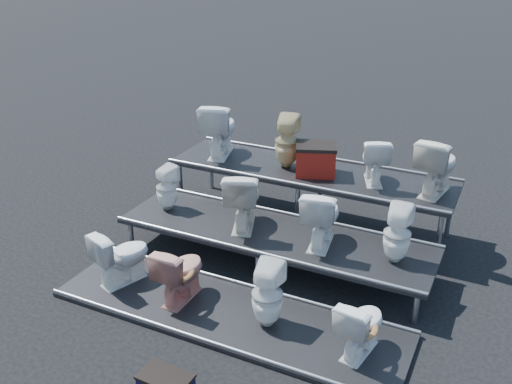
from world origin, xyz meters
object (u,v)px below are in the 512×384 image
at_px(toilet_10, 374,159).
at_px(toilet_6, 321,216).
at_px(red_crate, 315,161).
at_px(toilet_2, 267,295).
at_px(toilet_8, 219,129).
at_px(toilet_5, 243,198).
at_px(toilet_1, 180,272).
at_px(toilet_9, 287,141).
at_px(toilet_4, 167,188).
at_px(toilet_3, 361,325).
at_px(toilet_7, 397,234).
at_px(toilet_0, 122,256).
at_px(toilet_11, 437,165).

bearing_deg(toilet_10, toilet_6, 55.98).
height_order(toilet_10, red_crate, toilet_10).
xyz_separation_m(toilet_2, toilet_8, (-2.03, 2.60, 0.84)).
bearing_deg(toilet_5, toilet_1, 62.33).
relative_size(toilet_1, toilet_9, 0.92).
xyz_separation_m(toilet_6, toilet_9, (-1.03, 1.30, 0.41)).
height_order(toilet_1, toilet_4, toilet_4).
bearing_deg(toilet_3, toilet_2, 9.56).
height_order(toilet_1, toilet_3, toilet_1).
xyz_separation_m(toilet_1, toilet_10, (1.55, 2.60, 0.77)).
height_order(toilet_3, toilet_7, toilet_7).
height_order(toilet_0, toilet_11, toilet_11).
height_order(toilet_0, toilet_5, toilet_5).
xyz_separation_m(toilet_3, toilet_10, (-0.64, 2.60, 0.80)).
xyz_separation_m(toilet_1, toilet_5, (0.17, 1.30, 0.45)).
relative_size(toilet_0, toilet_3, 1.09).
distance_m(toilet_2, toilet_7, 1.73).
height_order(toilet_1, toilet_10, toilet_10).
bearing_deg(toilet_2, toilet_6, -100.09).
bearing_deg(toilet_2, toilet_10, -103.37).
relative_size(toilet_1, toilet_4, 1.12).
relative_size(toilet_0, toilet_1, 1.00).
relative_size(toilet_4, toilet_9, 0.82).
height_order(toilet_3, toilet_5, toilet_5).
xyz_separation_m(toilet_7, red_crate, (-1.49, 1.22, 0.24)).
relative_size(toilet_0, toilet_2, 0.94).
distance_m(toilet_0, toilet_10, 3.63).
xyz_separation_m(toilet_3, toilet_11, (0.20, 2.60, 0.86)).
relative_size(toilet_4, toilet_11, 0.82).
height_order(toilet_2, toilet_11, toilet_11).
distance_m(toilet_3, toilet_5, 2.45).
relative_size(toilet_1, toilet_5, 0.89).
distance_m(toilet_2, toilet_10, 2.74).
relative_size(toilet_6, toilet_9, 0.98).
bearing_deg(toilet_11, toilet_10, 9.60).
bearing_deg(toilet_1, toilet_8, -70.38).
xyz_separation_m(toilet_1, toilet_11, (2.40, 2.60, 0.83)).
bearing_deg(toilet_6, toilet_9, -59.82).
relative_size(toilet_2, toilet_6, 1.00).
xyz_separation_m(toilet_0, red_crate, (1.58, 2.52, 0.64)).
xyz_separation_m(toilet_4, toilet_5, (1.21, 0.00, 0.09)).
bearing_deg(toilet_6, toilet_5, -8.21).
bearing_deg(toilet_5, toilet_3, 126.93).
xyz_separation_m(toilet_0, toilet_8, (-0.05, 2.60, 0.87)).
relative_size(toilet_0, red_crate, 1.31).
distance_m(toilet_8, toilet_10, 2.46).
height_order(toilet_7, toilet_10, toilet_10).
bearing_deg(toilet_1, toilet_2, -179.48).
bearing_deg(toilet_3, red_crate, -50.21).
xyz_separation_m(toilet_5, toilet_8, (-1.07, 1.30, 0.42)).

